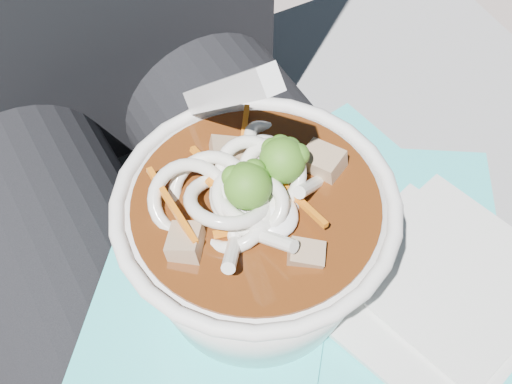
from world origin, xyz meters
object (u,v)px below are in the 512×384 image
stone_ledge (182,348)px  person_body (179,233)px  lap (233,333)px  udon_bowl (255,235)px  plastic_bag (318,273)px

stone_ledge → person_body: size_ratio=0.97×
lap → stone_ledge: bearing=90.0°
lap → udon_bowl: 0.15m
stone_ledge → plastic_bag: (0.05, -0.18, 0.41)m
stone_ledge → lap: bearing=-90.0°
person_body → udon_bowl: 0.17m
stone_ledge → person_body: 0.34m
stone_ledge → person_body: bearing=-90.0°
plastic_bag → person_body: bearing=114.1°
stone_ledge → person_body: (0.00, -0.06, 0.34)m
lap → udon_bowl: udon_bowl is taller
person_body → udon_bowl: (0.01, -0.11, 0.13)m
lap → udon_bowl: bearing=-52.5°
lap → plastic_bag: 0.11m
udon_bowl → stone_ledge: bearing=94.0°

